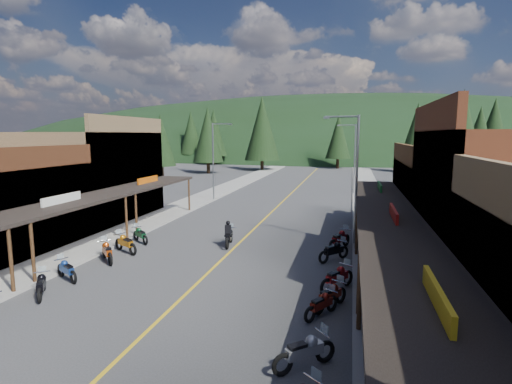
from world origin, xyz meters
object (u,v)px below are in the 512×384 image
Objects in this scene: pine_4 at (417,132)px; pine_11 at (462,132)px; streetlight_2 at (354,174)px; rider_on_bike at (229,236)px; bike_west_6 at (41,284)px; pedestrian_east_b at (372,224)px; streetlight_3 at (353,156)px; bike_east_7 at (330,295)px; shop_west_3 at (91,176)px; bike_east_9 at (334,250)px; pedestrian_east_a at (387,323)px; shop_east_3 at (460,201)px; bike_east_5 at (305,350)px; pine_0 at (132,136)px; bike_west_8 at (107,251)px; pine_7 at (191,133)px; pine_5 at (494,129)px; streetlight_1 at (214,158)px; pine_3 at (338,136)px; bike_west_7 at (67,269)px; bike_west_10 at (140,234)px; bike_east_10 at (340,238)px; bike_east_6 at (321,303)px; pine_9 at (479,138)px; pine_8 at (161,140)px; bike_west_9 at (125,242)px; pine_10 at (208,135)px; pine_2 at (262,128)px; bike_east_8 at (337,276)px; pine_1 at (214,133)px.

pine_4 is 1.01× the size of pine_11.
streetlight_2 is 3.54× the size of rider_on_bike.
bike_west_6 is 18.89m from pedestrian_east_b.
streetlight_3 reaches higher than bike_east_7.
pedestrian_east_b is at bearing 110.70° from bike_east_7.
bike_east_9 is (19.78, -6.80, -2.90)m from shop_west_3.
rider_on_bike is 13.43m from pedestrian_east_a.
shop_east_3 reaches higher than bike_east_5.
pine_0 reaches higher than shop_east_3.
bike_west_8 is (-19.66, -9.81, -1.91)m from shop_east_3.
pine_5 is at bearing -3.47° from pine_7.
pine_3 is (10.95, 44.00, 2.02)m from streetlight_1.
pedestrian_east_b reaches higher than bike_west_7.
pine_4 reaches higher than bike_west_7.
pine_5 is 8.75× the size of pedestrian_east_a.
shop_east_3 is 5.80× the size of pedestrian_east_b.
bike_west_7 is at bearing -1.98° from pedestrian_east_b.
pine_5 is 1.12× the size of pine_7.
pine_5 is 7.10× the size of bike_west_10.
streetlight_1 reaches higher than bike_east_10.
shop_west_3 is 12.90m from bike_west_8.
pine_0 is (-46.95, 32.00, 2.02)m from streetlight_3.
bike_east_7 is 8.56m from bike_east_10.
bike_east_6 is at bearing -78.66° from bike_east_7.
pine_9 is 5.46× the size of bike_west_7.
rider_on_bike is at bearing -107.09° from streetlight_3.
bike_west_9 is at bearing -66.30° from pine_8.
pine_10 reaches higher than bike_west_10.
rider_on_bike is (9.57, -51.99, -7.33)m from pine_2.
bike_west_7 is at bearing -76.99° from pine_10.
pine_9 is at bearing 49.19° from rider_on_bike.
bike_west_7 is 0.87× the size of rider_on_bike.
pine_4 is (58.00, -2.00, 0.75)m from pine_0.
streetlight_3 is 29.93m from bike_west_9.
rider_on_bike reaches higher than bike_east_10.
streetlight_2 is 0.57× the size of pine_5.
streetlight_2 is 11.22m from bike_east_6.
pine_5 is at bearing 103.61° from bike_east_8.
streetlight_3 is 0.64× the size of pine_1.
bike_east_9 is at bearing -30.66° from bike_west_8.
bike_west_10 is 0.87× the size of rider_on_bike.
pine_5 is at bearing 67.09° from streetlight_2.
pine_11 is at bearing -173.21° from pedestrian_east_a.
pedestrian_east_b is at bearing -160.31° from shop_east_3.
bike_west_8 is at bearing -129.79° from bike_east_10.
bike_east_6 is at bearing -64.25° from pine_7.
bike_west_6 is (-23.84, -63.31, -6.68)m from pine_4.
bike_west_8 is 12.41m from bike_east_6.
pine_2 is 8.75× the size of pedestrian_east_a.
pine_10 is at bearing 150.84° from bike_east_8.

